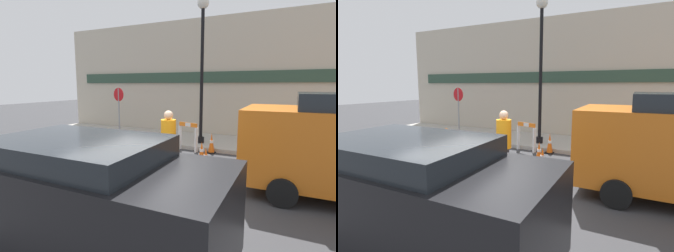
% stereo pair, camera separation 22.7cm
% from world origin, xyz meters
% --- Properties ---
extents(ground_plane, '(60.00, 60.00, 0.00)m').
position_xyz_m(ground_plane, '(0.00, 0.00, 0.00)').
color(ground_plane, '#38383A').
extents(sidewalk_slab, '(18.00, 2.85, 0.14)m').
position_xyz_m(sidewalk_slab, '(0.00, 5.92, 0.07)').
color(sidewalk_slab, '#ADA89E').
rests_on(sidewalk_slab, ground_plane).
extents(storefront_facade, '(18.00, 0.22, 5.50)m').
position_xyz_m(storefront_facade, '(0.00, 7.42, 2.75)').
color(storefront_facade, '#BCB29E').
rests_on(storefront_facade, ground_plane).
extents(streetlamp_post, '(0.44, 0.44, 5.54)m').
position_xyz_m(streetlamp_post, '(-0.47, 5.25, 3.69)').
color(streetlamp_post, black).
rests_on(streetlamp_post, sidewalk_slab).
extents(stop_sign, '(0.59, 0.13, 2.18)m').
position_xyz_m(stop_sign, '(-4.28, 5.05, 1.60)').
color(stop_sign, gray).
rests_on(stop_sign, sidewalk_slab).
extents(barricade_0, '(0.83, 0.38, 1.07)m').
position_xyz_m(barricade_0, '(-0.67, 4.35, 0.57)').
color(barricade_0, white).
rests_on(barricade_0, ground_plane).
extents(barricade_1, '(0.76, 0.58, 1.07)m').
position_xyz_m(barricade_1, '(-2.18, 1.80, 0.58)').
color(barricade_1, white).
rests_on(barricade_1, ground_plane).
extents(traffic_cone_0, '(0.30, 0.30, 0.66)m').
position_xyz_m(traffic_cone_0, '(0.25, 3.20, 0.32)').
color(traffic_cone_0, black).
rests_on(traffic_cone_0, ground_plane).
extents(traffic_cone_1, '(0.30, 0.30, 0.53)m').
position_xyz_m(traffic_cone_1, '(-2.30, 4.40, 0.25)').
color(traffic_cone_1, black).
rests_on(traffic_cone_1, ground_plane).
extents(traffic_cone_2, '(0.30, 0.30, 0.64)m').
position_xyz_m(traffic_cone_2, '(0.57, 2.60, 0.31)').
color(traffic_cone_2, black).
rests_on(traffic_cone_2, ground_plane).
extents(traffic_cone_3, '(0.30, 0.30, 0.73)m').
position_xyz_m(traffic_cone_3, '(0.22, 4.40, 0.35)').
color(traffic_cone_3, black).
rests_on(traffic_cone_3, ground_plane).
extents(person_worker, '(0.53, 0.53, 1.82)m').
position_xyz_m(person_worker, '(-0.00, 1.23, 0.97)').
color(person_worker, '#33333D').
rests_on(person_worker, ground_plane).
extents(parked_car_1, '(4.02, 1.86, 1.77)m').
position_xyz_m(parked_car_1, '(0.30, -2.15, 0.99)').
color(parked_car_1, black).
rests_on(parked_car_1, ground_plane).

